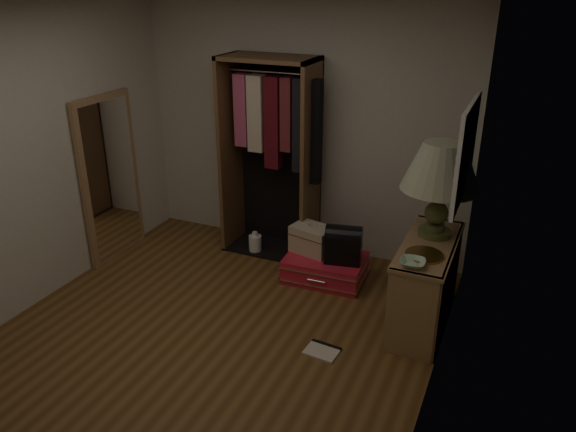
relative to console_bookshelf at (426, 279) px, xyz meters
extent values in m
plane|color=brown|center=(-1.54, -1.04, -0.40)|extent=(4.00, 4.00, 0.00)
cube|color=beige|center=(-1.54, 0.96, 0.90)|extent=(3.50, 0.02, 2.60)
cube|color=beige|center=(0.21, -1.04, 0.90)|extent=(0.02, 4.00, 2.60)
cube|color=beige|center=(-3.29, -1.04, 0.90)|extent=(0.02, 4.00, 2.60)
cube|color=silver|center=(-1.54, -1.04, 2.20)|extent=(3.50, 4.00, 0.01)
cube|color=white|center=(0.19, -0.04, 1.15)|extent=(0.03, 0.96, 0.76)
cube|color=black|center=(0.19, -0.04, 1.15)|extent=(0.03, 0.90, 0.70)
cube|color=silver|center=(0.17, -0.04, 0.84)|extent=(0.01, 0.88, 0.02)
cube|color=silver|center=(0.17, -0.04, 0.92)|extent=(0.01, 0.88, 0.02)
cube|color=silver|center=(0.17, -0.04, 1.00)|extent=(0.01, 0.88, 0.02)
cube|color=silver|center=(0.17, -0.04, 1.07)|extent=(0.01, 0.88, 0.02)
cube|color=silver|center=(0.17, -0.04, 1.15)|extent=(0.01, 0.88, 0.02)
cube|color=silver|center=(0.17, -0.04, 1.23)|extent=(0.01, 0.88, 0.02)
cube|color=silver|center=(0.17, -0.04, 1.31)|extent=(0.01, 0.88, 0.02)
cube|color=silver|center=(0.17, -0.04, 1.39)|extent=(0.01, 0.88, 0.02)
cube|color=silver|center=(0.17, -0.04, 1.46)|extent=(0.01, 0.88, 0.02)
cube|color=#967148|center=(0.00, -0.58, -0.02)|extent=(0.40, 0.03, 0.75)
cube|color=#967148|center=(0.00, 0.49, -0.02)|extent=(0.40, 0.03, 0.75)
cube|color=#967148|center=(0.00, -0.04, -0.34)|extent=(0.40, 1.04, 0.03)
cube|color=#967148|center=(0.00, -0.04, 0.17)|extent=(0.40, 1.04, 0.03)
cube|color=#967148|center=(0.00, -0.04, 0.34)|extent=(0.42, 1.12, 0.03)
cube|color=brown|center=(0.19, -0.04, -0.02)|extent=(0.02, 1.10, 0.75)
cube|color=#967148|center=(-0.01, 0.29, 0.25)|extent=(0.36, 0.38, 0.13)
cube|color=gray|center=(-0.06, -0.51, -0.20)|extent=(0.21, 0.03, 0.24)
cube|color=#4C3833|center=(-0.09, -0.47, -0.20)|extent=(0.16, 0.03, 0.24)
cube|color=#B7AD99|center=(-0.07, -0.43, -0.21)|extent=(0.19, 0.03, 0.23)
cube|color=brown|center=(-0.08, -0.38, -0.21)|extent=(0.16, 0.05, 0.23)
cube|color=#3F4C59|center=(-0.08, -0.33, -0.18)|extent=(0.17, 0.04, 0.29)
cube|color=gray|center=(-0.07, -0.28, -0.21)|extent=(0.18, 0.03, 0.22)
cube|color=#59594C|center=(-0.07, -0.24, -0.19)|extent=(0.20, 0.04, 0.26)
cube|color=#B2724C|center=(-0.08, -0.18, -0.18)|extent=(0.17, 0.03, 0.29)
cube|color=beige|center=(-0.08, -0.13, -0.19)|extent=(0.17, 0.04, 0.26)
cube|color=#332D38|center=(-0.07, -0.09, -0.20)|extent=(0.20, 0.03, 0.25)
cube|color=gray|center=(-0.08, -0.04, -0.17)|extent=(0.18, 0.05, 0.30)
cube|color=#4C3833|center=(-0.07, 0.01, -0.19)|extent=(0.19, 0.03, 0.28)
cube|color=#B7AD99|center=(-0.09, 0.05, -0.20)|extent=(0.16, 0.04, 0.24)
cube|color=brown|center=(-0.09, 0.10, -0.17)|extent=(0.16, 0.04, 0.31)
cube|color=#3F4C59|center=(-0.08, 0.16, -0.16)|extent=(0.18, 0.04, 0.32)
cube|color=gray|center=(-0.06, 0.20, -0.18)|extent=(0.21, 0.03, 0.28)
cube|color=#59594C|center=(-0.08, 0.25, -0.16)|extent=(0.17, 0.04, 0.32)
cube|color=#B2724C|center=(-0.07, 0.30, -0.17)|extent=(0.20, 0.04, 0.30)
cube|color=beige|center=(-0.07, 0.34, -0.20)|extent=(0.18, 0.03, 0.25)
cube|color=brown|center=(-2.24, 0.70, 0.63)|extent=(0.04, 0.50, 2.05)
cube|color=brown|center=(-1.33, 0.70, 0.63)|extent=(0.04, 0.50, 2.05)
cube|color=brown|center=(-1.79, 0.70, 1.63)|extent=(0.95, 0.50, 0.04)
cube|color=black|center=(-1.79, 0.93, 0.63)|extent=(0.95, 0.02, 2.05)
cube|color=black|center=(-1.79, 0.70, -0.39)|extent=(0.95, 0.50, 0.02)
cylinder|color=silver|center=(-1.79, 0.70, 1.50)|extent=(0.87, 0.02, 0.02)
cube|color=#BF4C72|center=(-2.07, 0.68, 1.11)|extent=(0.14, 0.13, 0.72)
cube|color=beige|center=(-1.91, 0.68, 1.09)|extent=(0.16, 0.16, 0.76)
cube|color=#590F19|center=(-1.73, 0.68, 1.01)|extent=(0.15, 0.13, 0.92)
cube|color=maroon|center=(-1.58, 0.68, 1.11)|extent=(0.11, 0.12, 0.72)
cube|color=black|center=(-1.45, 0.68, 1.01)|extent=(0.11, 0.12, 0.92)
cube|color=black|center=(-1.30, 0.68, 0.96)|extent=(0.14, 0.12, 1.02)
cube|color=#9D734C|center=(-3.24, -0.04, 0.45)|extent=(0.05, 0.80, 1.70)
cube|color=white|center=(-3.21, -0.04, 0.45)|extent=(0.01, 0.68, 1.58)
cube|color=red|center=(-1.02, 0.33, -0.28)|extent=(0.78, 0.58, 0.24)
cube|color=silver|center=(-1.02, 0.33, -0.34)|extent=(0.80, 0.60, 0.01)
cube|color=silver|center=(-1.02, 0.33, -0.21)|extent=(0.80, 0.60, 0.01)
cylinder|color=silver|center=(-1.01, 0.05, -0.28)|extent=(0.17, 0.03, 0.02)
cube|color=#B7AA8C|center=(-1.19, 0.38, -0.03)|extent=(0.44, 0.35, 0.27)
cube|color=brown|center=(-1.19, 0.38, 0.03)|extent=(0.45, 0.36, 0.01)
cylinder|color=silver|center=(-1.19, 0.38, 0.12)|extent=(0.11, 0.04, 0.02)
cube|color=black|center=(-0.84, 0.31, -0.03)|extent=(0.38, 0.28, 0.26)
cylinder|color=black|center=(-0.84, 0.31, 0.10)|extent=(0.38, 0.28, 0.22)
cylinder|color=#485228|center=(0.00, 0.15, 0.37)|extent=(0.28, 0.28, 0.05)
cylinder|color=#485228|center=(0.00, 0.15, 0.43)|extent=(0.16, 0.16, 0.06)
sphere|color=#485228|center=(0.00, 0.15, 0.55)|extent=(0.20, 0.20, 0.19)
cylinder|color=#485228|center=(0.00, 0.15, 0.71)|extent=(0.07, 0.07, 0.11)
cone|color=beige|center=(0.00, 0.15, 0.96)|extent=(0.65, 0.65, 0.39)
cone|color=beige|center=(0.00, 0.15, 0.96)|extent=(0.58, 0.58, 0.37)
cylinder|color=#A4743F|center=(0.00, -0.27, 0.36)|extent=(0.33, 0.33, 0.02)
imported|color=#B5D9B5|center=(-0.05, -0.47, 0.38)|extent=(0.21, 0.21, 0.05)
cylinder|color=white|center=(-1.91, 0.56, -0.30)|extent=(0.16, 0.16, 0.19)
cylinder|color=white|center=(-1.91, 0.56, -0.18)|extent=(0.07, 0.07, 0.05)
cube|color=beige|center=(-0.63, -0.79, -0.39)|extent=(0.28, 0.23, 0.02)
cube|color=black|center=(-0.63, -0.71, -0.39)|extent=(0.26, 0.06, 0.02)
camera|label=1|loc=(0.59, -4.26, 2.38)|focal=35.00mm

